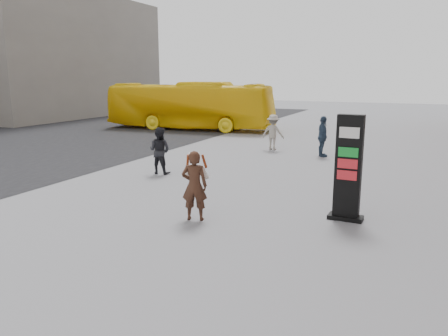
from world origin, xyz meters
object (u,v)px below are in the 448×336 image
at_px(pedestrian_c, 323,137).
at_px(bus, 190,106).
at_px(info_pylon, 348,168).
at_px(woman, 194,185).
at_px(pedestrian_b, 273,132).
at_px(pedestrian_a, 160,151).

bearing_deg(pedestrian_c, bus, 30.61).
distance_m(info_pylon, woman, 3.65).
bearing_deg(pedestrian_b, info_pylon, 121.29).
bearing_deg(pedestrian_b, bus, -33.32).
bearing_deg(info_pylon, pedestrian_b, 119.82).
height_order(info_pylon, pedestrian_c, info_pylon).
height_order(info_pylon, pedestrian_a, info_pylon).
bearing_deg(pedestrian_a, woman, 129.25).
bearing_deg(info_pylon, pedestrian_c, 107.57).
distance_m(info_pylon, pedestrian_c, 8.45).
relative_size(bus, pedestrian_a, 6.60).
bearing_deg(woman, pedestrian_a, -66.11).
bearing_deg(info_pylon, bus, 131.92).
distance_m(pedestrian_b, pedestrian_c, 2.61).
bearing_deg(woman, info_pylon, -173.11).
height_order(woman, pedestrian_a, woman).
relative_size(info_pylon, bus, 0.23).
relative_size(info_pylon, pedestrian_b, 1.54).
bearing_deg(pedestrian_a, bus, -68.09).
distance_m(pedestrian_a, pedestrian_b, 6.80).
bearing_deg(bus, info_pylon, -144.95).
relative_size(info_pylon, woman, 1.50).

